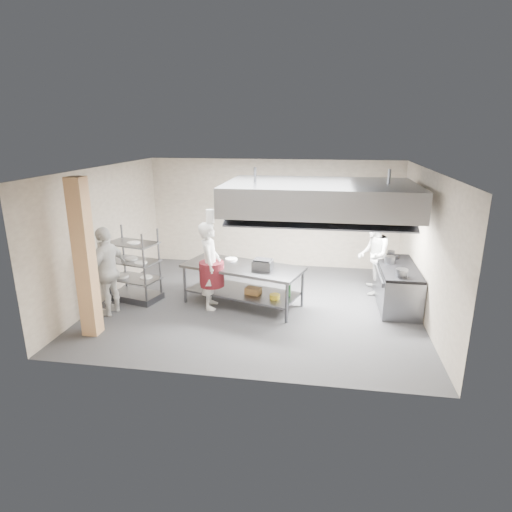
% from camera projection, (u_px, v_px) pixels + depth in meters
% --- Properties ---
extents(floor, '(7.00, 7.00, 0.00)m').
position_uv_depth(floor, '(257.00, 304.00, 9.64)').
color(floor, '#2D2D2F').
rests_on(floor, ground).
extents(ceiling, '(7.00, 7.00, 0.00)m').
position_uv_depth(ceiling, '(257.00, 169.00, 8.78)').
color(ceiling, silver).
rests_on(ceiling, wall_back).
extents(wall_back, '(7.00, 0.00, 7.00)m').
position_uv_depth(wall_back, '(273.00, 213.00, 12.04)').
color(wall_back, '#A29380').
rests_on(wall_back, ground).
extents(wall_left, '(0.00, 6.00, 6.00)m').
position_uv_depth(wall_left, '(105.00, 234.00, 9.74)').
color(wall_left, '#A29380').
rests_on(wall_left, ground).
extents(wall_right, '(0.00, 6.00, 6.00)m').
position_uv_depth(wall_right, '(427.00, 247.00, 8.67)').
color(wall_right, '#A29380').
rests_on(wall_right, ground).
extents(column, '(0.30, 0.30, 3.00)m').
position_uv_depth(column, '(85.00, 259.00, 7.85)').
color(column, tan).
rests_on(column, floor).
extents(exhaust_hood, '(4.00, 2.50, 0.60)m').
position_uv_depth(exhaust_hood, '(320.00, 197.00, 9.13)').
color(exhaust_hood, gray).
rests_on(exhaust_hood, ceiling).
extents(hood_strip_a, '(1.60, 0.12, 0.04)m').
position_uv_depth(hood_strip_a, '(278.00, 210.00, 9.36)').
color(hood_strip_a, white).
rests_on(hood_strip_a, exhaust_hood).
extents(hood_strip_b, '(1.60, 0.12, 0.04)m').
position_uv_depth(hood_strip_b, '(362.00, 213.00, 9.08)').
color(hood_strip_b, white).
rests_on(hood_strip_b, exhaust_hood).
extents(wall_shelf, '(1.50, 0.28, 0.04)m').
position_uv_depth(wall_shelf, '(338.00, 217.00, 11.62)').
color(wall_shelf, gray).
rests_on(wall_shelf, wall_back).
extents(island, '(2.83, 1.79, 0.91)m').
position_uv_depth(island, '(243.00, 285.00, 9.50)').
color(island, gray).
rests_on(island, floor).
extents(island_worktop, '(2.83, 1.79, 0.06)m').
position_uv_depth(island_worktop, '(243.00, 267.00, 9.38)').
color(island_worktop, gray).
rests_on(island_worktop, island).
extents(island_undershelf, '(2.59, 1.63, 0.04)m').
position_uv_depth(island_undershelf, '(243.00, 292.00, 9.54)').
color(island_undershelf, slate).
rests_on(island_undershelf, island).
extents(pass_rack, '(1.24, 0.90, 1.67)m').
position_uv_depth(pass_rack, '(134.00, 265.00, 9.69)').
color(pass_rack, gray).
rests_on(pass_rack, floor).
extents(cooking_range, '(0.80, 2.00, 0.84)m').
position_uv_depth(cooking_range, '(396.00, 287.00, 9.52)').
color(cooking_range, slate).
rests_on(cooking_range, floor).
extents(range_top, '(0.78, 1.96, 0.06)m').
position_uv_depth(range_top, '(398.00, 267.00, 9.39)').
color(range_top, black).
rests_on(range_top, cooking_range).
extents(chef_head, '(0.57, 0.77, 1.92)m').
position_uv_depth(chef_head, '(210.00, 266.00, 9.22)').
color(chef_head, silver).
rests_on(chef_head, floor).
extents(chef_line, '(0.78, 0.96, 1.86)m').
position_uv_depth(chef_line, '(373.00, 255.00, 10.07)').
color(chef_line, white).
rests_on(chef_line, floor).
extents(chef_plating, '(0.67, 1.18, 1.89)m').
position_uv_depth(chef_plating, '(108.00, 271.00, 8.92)').
color(chef_plating, silver).
rests_on(chef_plating, floor).
extents(griddle, '(0.45, 0.37, 0.20)m').
position_uv_depth(griddle, '(263.00, 265.00, 9.11)').
color(griddle, slate).
rests_on(griddle, island_worktop).
extents(wicker_basket, '(0.37, 0.30, 0.14)m').
position_uv_depth(wicker_basket, '(253.00, 291.00, 9.35)').
color(wicker_basket, brown).
rests_on(wicker_basket, island_undershelf).
extents(stockpot, '(0.23, 0.23, 0.16)m').
position_uv_depth(stockpot, '(390.00, 260.00, 9.57)').
color(stockpot, gray).
rests_on(stockpot, range_top).
extents(plate_stack, '(0.28, 0.28, 0.05)m').
position_uv_depth(plate_stack, '(135.00, 277.00, 9.77)').
color(plate_stack, white).
rests_on(plate_stack, pass_rack).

